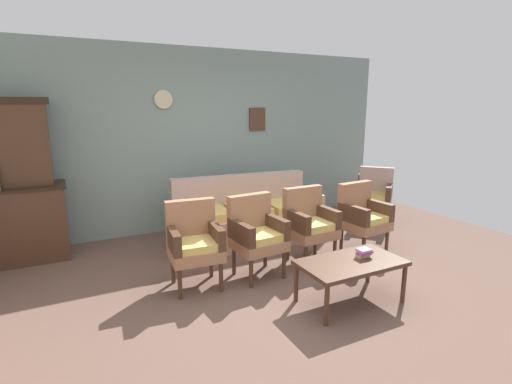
{
  "coord_description": "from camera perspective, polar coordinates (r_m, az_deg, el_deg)",
  "views": [
    {
      "loc": [
        -1.96,
        -2.99,
        1.86
      ],
      "look_at": [
        0.08,
        1.01,
        0.85
      ],
      "focal_mm": 26.9,
      "sensor_mm": 36.0,
      "label": 1
    }
  ],
  "objects": [
    {
      "name": "armchair_near_cabinet",
      "position": [
        4.25,
        0.05,
        -6.02
      ],
      "size": [
        0.56,
        0.53,
        0.9
      ],
      "color": "#9E6B4C",
      "rests_on": "ground"
    },
    {
      "name": "floral_couch",
      "position": [
        5.38,
        -1.4,
        -3.91
      ],
      "size": [
        2.04,
        0.95,
        0.9
      ],
      "color": "tan",
      "rests_on": "ground"
    },
    {
      "name": "armchair_by_doorway",
      "position": [
        4.67,
        7.93,
        -4.38
      ],
      "size": [
        0.53,
        0.5,
        0.9
      ],
      "color": "#9E6B4C",
      "rests_on": "ground"
    },
    {
      "name": "ground_plane",
      "position": [
        4.03,
        5.75,
        -14.88
      ],
      "size": [
        7.68,
        7.68,
        0.0
      ],
      "primitive_type": "plane",
      "color": "brown"
    },
    {
      "name": "floor_vase_by_wall",
      "position": [
        7.2,
        15.76,
        -0.04
      ],
      "size": [
        0.24,
        0.24,
        0.67
      ],
      "primitive_type": "cylinder",
      "color": "brown",
      "rests_on": "ground"
    },
    {
      "name": "side_cabinet",
      "position": [
        5.45,
        -32.03,
        -4.12
      ],
      "size": [
        1.16,
        0.55,
        0.93
      ],
      "color": "#472D1E",
      "rests_on": "ground"
    },
    {
      "name": "coffee_table",
      "position": [
        3.83,
        13.94,
        -10.52
      ],
      "size": [
        1.0,
        0.56,
        0.42
      ],
      "color": "#472D1E",
      "rests_on": "ground"
    },
    {
      "name": "wingback_chair_by_fireplace",
      "position": [
        6.39,
        17.22,
        -0.19
      ],
      "size": [
        0.71,
        0.71,
        0.9
      ],
      "color": "tan",
      "rests_on": "ground"
    },
    {
      "name": "cabinet_upper_hutch",
      "position": [
        5.37,
        -33.2,
        6.25
      ],
      "size": [
        0.99,
        0.38,
        1.03
      ],
      "color": "#472D1E",
      "rests_on": "side_cabinet"
    },
    {
      "name": "armchair_near_couch_end",
      "position": [
        5.09,
        15.57,
        -3.3
      ],
      "size": [
        0.56,
        0.53,
        0.9
      ],
      "color": "#9E6B4C",
      "rests_on": "ground"
    },
    {
      "name": "book_stack_on_table",
      "position": [
        3.91,
        15.75,
        -8.69
      ],
      "size": [
        0.16,
        0.1,
        0.09
      ],
      "color": "tan",
      "rests_on": "coffee_table"
    },
    {
      "name": "wall_back_with_decor",
      "position": [
        5.97,
        -7.77,
        7.69
      ],
      "size": [
        6.4,
        0.09,
        2.7
      ],
      "color": "gray",
      "rests_on": "ground"
    },
    {
      "name": "armchair_row_middle",
      "position": [
        4.05,
        -9.17,
        -7.11
      ],
      "size": [
        0.56,
        0.53,
        0.9
      ],
      "color": "#9E6B4C",
      "rests_on": "ground"
    }
  ]
}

